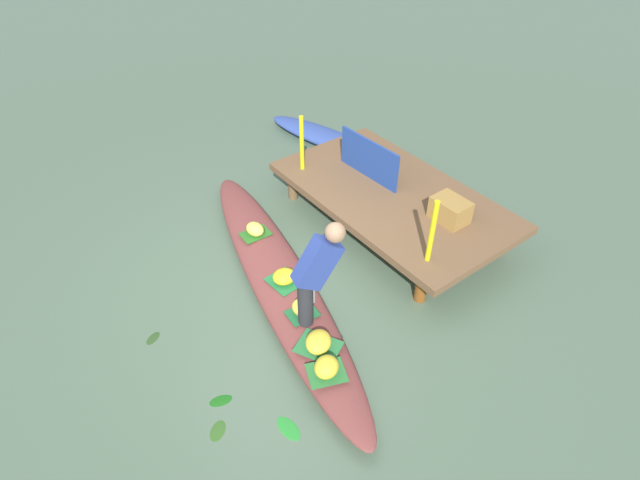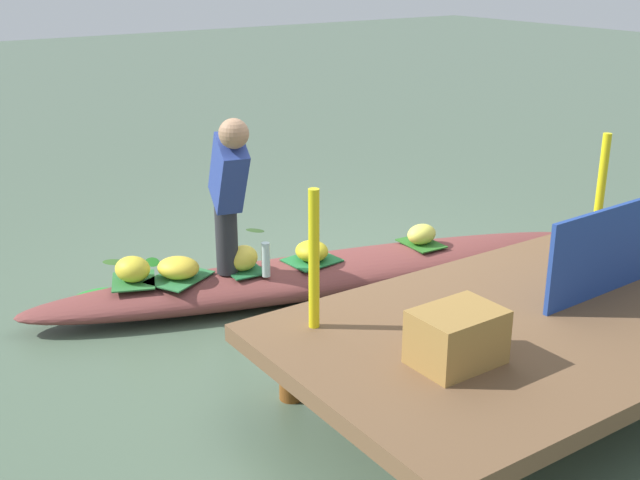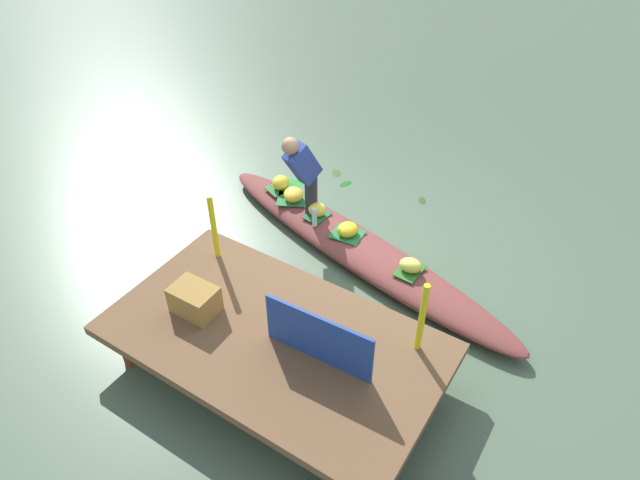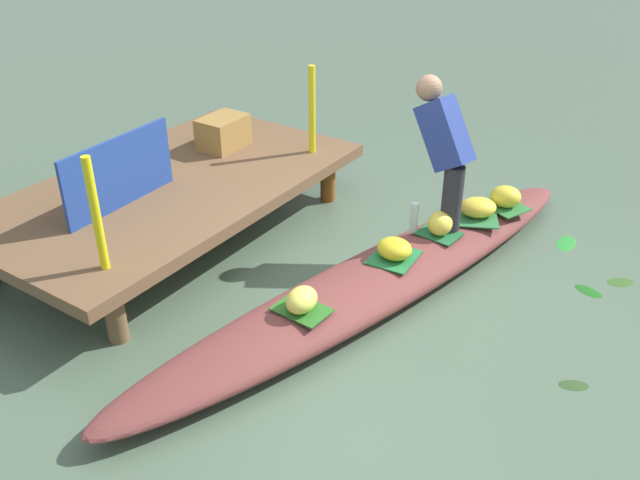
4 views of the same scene
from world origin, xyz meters
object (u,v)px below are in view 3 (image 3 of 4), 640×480
vendor_person (303,170)px  banana_bunch_0 (411,265)px  banana_bunch_1 (281,182)px  banana_bunch_2 (317,210)px  banana_bunch_4 (348,229)px  market_banner (318,338)px  vendor_boat (358,249)px  banana_bunch_3 (293,195)px  water_bottle (314,217)px  produce_crate (195,300)px

vendor_person → banana_bunch_0: bearing=172.2°
banana_bunch_1 → banana_bunch_2: (-0.75, 0.25, 0.00)m
banana_bunch_4 → vendor_person: 0.89m
banana_bunch_2 → market_banner: 2.50m
vendor_boat → banana_bunch_1: bearing=-2.5°
banana_bunch_3 → banana_bunch_4: 1.00m
water_bottle → produce_crate: size_ratio=0.58×
vendor_person → water_bottle: bearing=155.7°
banana_bunch_1 → market_banner: market_banner is taller
vendor_person → banana_bunch_1: bearing=-29.1°
banana_bunch_1 → banana_bunch_0: bearing=165.8°
banana_bunch_1 → banana_bunch_2: 0.79m
market_banner → banana_bunch_4: bearing=-69.3°
banana_bunch_1 → produce_crate: size_ratio=0.58×
banana_bunch_3 → banana_bunch_4: size_ratio=1.14×
produce_crate → banana_bunch_0: bearing=-127.0°
banana_bunch_1 → produce_crate: bearing=107.0°
vendor_boat → banana_bunch_4: 0.27m
vendor_boat → banana_bunch_1: (1.44, -0.41, 0.22)m
vendor_person → banana_bunch_3: bearing=-34.2°
banana_bunch_4 → market_banner: 2.15m
banana_bunch_2 → water_bottle: water_bottle is taller
vendor_person → water_bottle: vendor_person is taller
banana_bunch_3 → market_banner: market_banner is taller
banana_bunch_0 → market_banner: market_banner is taller
vendor_person → banana_bunch_2: bearing=-148.1°
banana_bunch_0 → market_banner: bearing=86.9°
vendor_boat → banana_bunch_1: size_ratio=18.03×
banana_bunch_1 → vendor_person: size_ratio=0.22×
vendor_boat → vendor_person: vendor_person is taller
water_bottle → banana_bunch_4: bearing=-171.6°
banana_bunch_3 → banana_bunch_4: banana_bunch_3 is taller
banana_bunch_1 → market_banner: size_ratio=0.24×
vendor_boat → market_banner: 2.11m
produce_crate → market_banner: bearing=-173.9°
vendor_boat → water_bottle: 0.66m
market_banner → banana_bunch_0: bearing=-95.5°
market_banner → produce_crate: size_ratio=2.42×
vendor_boat → water_bottle: water_bottle is taller
banana_bunch_4 → produce_crate: (0.51, 2.08, 0.30)m
banana_bunch_4 → produce_crate: bearing=76.2°
banana_bunch_1 → banana_bunch_3: banana_bunch_1 is taller
water_bottle → banana_bunch_1: bearing=-27.9°
banana_bunch_0 → banana_bunch_3: size_ratio=0.85×
vendor_boat → banana_bunch_4: size_ratio=17.43×
banana_bunch_1 → market_banner: 3.14m
banana_bunch_3 → banana_bunch_4: bearing=165.6°
banana_bunch_2 → market_banner: bearing=123.1°
water_bottle → market_banner: bearing=124.0°
vendor_boat → vendor_person: (0.83, -0.07, 0.81)m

